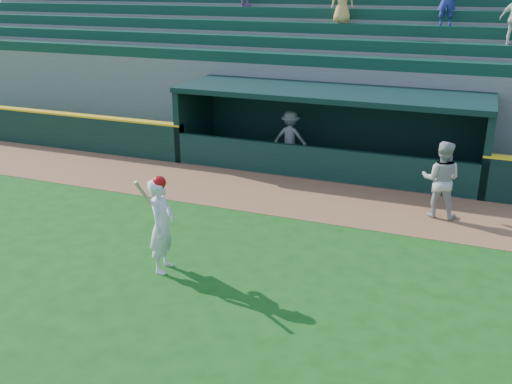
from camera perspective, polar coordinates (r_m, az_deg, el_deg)
ground at (r=11.44m, az=-2.97°, el=-8.74°), size 120.00×120.00×0.00m
warning_track at (r=15.61m, az=4.43°, el=-0.51°), size 40.00×3.00×0.01m
dugout_player_front at (r=14.71m, az=18.01°, el=1.19°), size 0.96×0.76×1.94m
dugout_player_inside at (r=18.30m, az=3.45°, el=5.47°), size 1.12×0.67×1.71m
dugout at (r=18.07m, az=7.50°, el=6.79°), size 9.40×2.80×2.46m
stands at (r=22.26m, az=10.69°, el=11.92°), size 34.50×6.25×7.44m
batter_at_plate at (r=11.52m, az=-9.42°, el=-3.20°), size 0.56×0.86×2.04m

